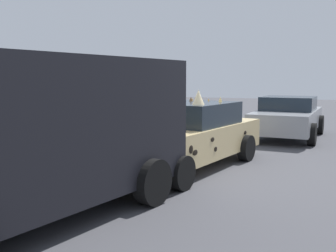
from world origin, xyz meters
The scene contains 7 objects.
ground_plane centered at (0.00, 0.00, 0.00)m, with size 60.00×60.00×0.00m, color #47474C.
art_car_decorated centered at (0.08, -0.02, 0.70)m, with size 4.94×2.69×1.70m.
parked_van_near_left centered at (-3.78, 0.82, 1.25)m, with size 5.27×2.97×2.23m.
parked_sedan_far_left centered at (4.05, 2.98, 0.72)m, with size 4.11×2.31×1.43m.
parked_sedan_near_right centered at (5.43, -1.71, 0.68)m, with size 4.30×2.22×1.33m.
parked_sedan_row_back_far centered at (7.15, 6.03, 0.69)m, with size 4.32×2.60×1.37m.
parked_sedan_far_right centered at (3.83, 8.60, 0.71)m, with size 4.34×2.51×1.39m.
Camera 1 is at (-7.83, -2.89, 1.94)m, focal length 41.94 mm.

